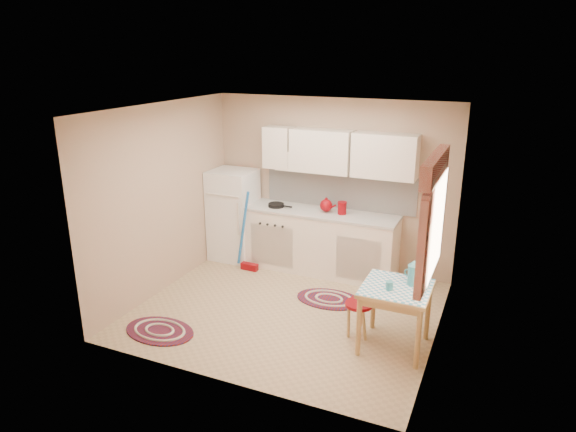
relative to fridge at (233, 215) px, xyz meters
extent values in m
plane|color=tan|center=(1.46, -1.25, -0.70)|extent=(3.60, 3.60, 0.00)
cube|color=silver|center=(1.46, -1.25, 1.80)|extent=(3.60, 3.20, 0.04)
cube|color=tan|center=(1.46, 0.35, 0.55)|extent=(3.60, 0.04, 2.50)
cube|color=tan|center=(1.46, -2.85, 0.55)|extent=(3.60, 0.04, 2.50)
cube|color=tan|center=(-0.34, -1.25, 0.55)|extent=(0.04, 3.20, 2.50)
cube|color=tan|center=(3.26, -1.25, 0.55)|extent=(0.04, 3.20, 2.50)
cube|color=silver|center=(1.59, 0.34, 0.50)|extent=(2.25, 0.03, 0.55)
cube|color=white|center=(1.59, 0.19, 1.07)|extent=(2.25, 0.33, 0.60)
cube|color=white|center=(3.24, -1.80, 0.85)|extent=(0.04, 0.85, 0.95)
cube|color=white|center=(0.00, 0.00, 0.00)|extent=(0.65, 0.60, 1.40)
cube|color=white|center=(1.40, 0.05, -0.26)|extent=(2.25, 0.60, 0.88)
cube|color=#BAB8B1|center=(1.40, 0.05, 0.20)|extent=(2.27, 0.62, 0.04)
cylinder|color=black|center=(0.73, 0.00, 0.24)|extent=(0.25, 0.25, 0.05)
cylinder|color=maroon|center=(1.73, 0.05, 0.30)|extent=(0.14, 0.14, 0.16)
cube|color=tan|center=(2.86, -1.56, -0.34)|extent=(0.72, 0.72, 0.72)
cylinder|color=maroon|center=(2.45, -1.50, -0.49)|extent=(0.35, 0.35, 0.42)
cylinder|color=teal|center=(2.81, -1.66, 0.07)|extent=(0.10, 0.10, 0.10)
camera|label=1|loc=(3.79, -6.56, 2.43)|focal=32.00mm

